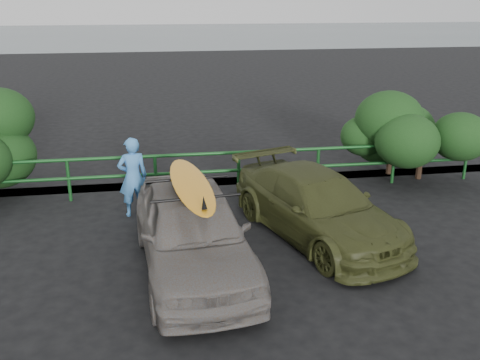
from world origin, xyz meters
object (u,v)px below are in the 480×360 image
object	(u,v)px
sedan	(193,231)
olive_vehicle	(317,206)
guardrail	(198,173)
man	(133,177)
surfboard	(191,184)

from	to	relation	value
sedan	olive_vehicle	size ratio (longest dim) A/B	1.00
guardrail	olive_vehicle	xyz separation A→B (m)	(2.13, -2.77, 0.13)
man	surfboard	xyz separation A→B (m)	(1.08, -2.72, 0.73)
guardrail	olive_vehicle	bearing A→B (deg)	-52.41
sedan	surfboard	distance (m)	0.85
olive_vehicle	guardrail	bearing A→B (deg)	109.01
guardrail	man	world-z (taller)	man
guardrail	sedan	size ratio (longest dim) A/B	3.15
olive_vehicle	surfboard	bearing A→B (deg)	-176.36
guardrail	surfboard	size ratio (longest dim) A/B	4.78
surfboard	guardrail	bearing A→B (deg)	78.99
sedan	man	world-z (taller)	man
guardrail	man	size ratio (longest dim) A/B	7.99
olive_vehicle	sedan	bearing A→B (deg)	-176.36
guardrail	man	bearing A→B (deg)	-143.63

